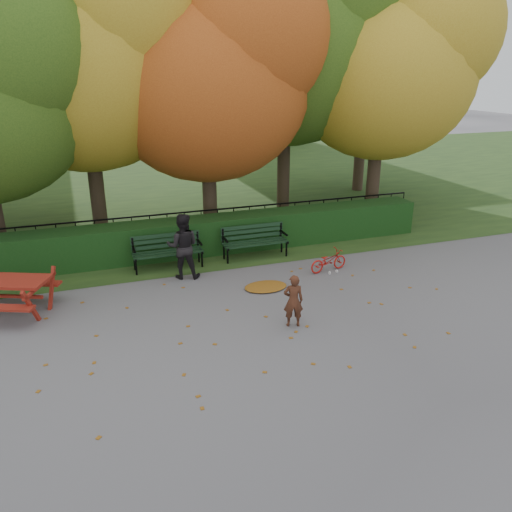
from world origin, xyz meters
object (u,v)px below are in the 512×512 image
object	(u,v)px
tree_c	(219,72)
adult	(183,246)
child	(293,301)
tree_d	(300,33)
picnic_table	(3,287)
tree_b	(95,49)
bicycle	(328,261)
tree_e	(396,63)
tree_g	(377,56)
bench_left	(167,249)
bench_right	(254,239)

from	to	relation	value
tree_c	adult	size ratio (longest dim) A/B	4.87
child	adult	world-z (taller)	adult
tree_d	picnic_table	bearing A→B (deg)	-150.31
tree_b	bicycle	distance (m)	8.55
tree_d	tree_e	distance (m)	3.15
tree_c	tree_g	distance (m)	8.43
tree_g	bench_left	xyz separation A→B (m)	(-9.63, -6.06, -4.85)
tree_b	bench_left	size ratio (longest dim) A/B	4.88
bench_left	bench_right	distance (m)	2.40
tree_b	child	distance (m)	9.08
tree_g	adult	world-z (taller)	tree_g
tree_g	picnic_table	world-z (taller)	tree_g
tree_b	picnic_table	world-z (taller)	tree_b
tree_c	tree_d	bearing A→B (deg)	22.61
bench_right	bicycle	world-z (taller)	bench_right
child	picnic_table	bearing A→B (deg)	-8.92
bench_left	bicycle	size ratio (longest dim) A/B	1.67
tree_b	tree_d	xyz separation A→B (m)	(6.32, 0.48, 0.58)
tree_b	adult	xyz separation A→B (m)	(1.41, -3.85, -4.58)
tree_d	tree_g	world-z (taller)	tree_d
tree_b	tree_c	bearing A→B (deg)	-13.45
adult	tree_g	bearing A→B (deg)	-127.15
tree_e	tree_g	distance (m)	4.39
tree_c	bench_right	distance (m)	4.87
tree_g	bench_left	world-z (taller)	tree_g
tree_g	child	size ratio (longest dim) A/B	7.72
tree_e	picnic_table	distance (m)	12.87
tree_d	bench_left	size ratio (longest dim) A/B	5.32
tree_d	tree_g	distance (m)	5.16
tree_d	bench_right	world-z (taller)	tree_d
tree_c	adult	world-z (taller)	tree_c
tree_b	bench_left	xyz separation A→B (m)	(1.14, -3.04, -4.88)
picnic_table	child	bearing A→B (deg)	-1.21
tree_b	bench_right	world-z (taller)	tree_b
tree_c	bench_right	xyz separation A→B (m)	(0.27, -2.26, -4.30)
picnic_table	bicycle	bearing A→B (deg)	22.35
tree_e	child	size ratio (longest dim) A/B	7.36
tree_e	child	xyz separation A→B (m)	(-5.99, -6.09, -4.53)
picnic_table	tree_g	bearing A→B (deg)	52.73
tree_d	tree_e	world-z (taller)	tree_d
bench_left	bicycle	world-z (taller)	bench_left
picnic_table	tree_e	bearing A→B (deg)	40.43
tree_g	bicycle	world-z (taller)	tree_g
picnic_table	tree_c	bearing A→B (deg)	56.11
tree_g	bench_left	bearing A→B (deg)	-147.83
picnic_table	adult	size ratio (longest dim) A/B	1.39
adult	tree_b	bearing A→B (deg)	-53.25
tree_c	tree_g	xyz separation A→B (m)	(7.50, 3.80, 0.55)
tree_d	bicycle	world-z (taller)	tree_d
adult	bicycle	bearing A→B (deg)	-176.33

